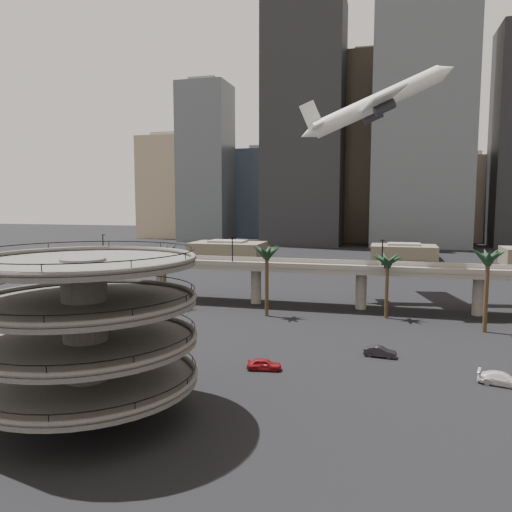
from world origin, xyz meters
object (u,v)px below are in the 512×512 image
(airborne_jet, at_px, (376,103))
(car_a, at_px, (264,364))
(parking_ramp, at_px, (85,322))
(overpass, at_px, (307,271))
(car_b, at_px, (380,352))
(car_c, at_px, (502,379))

(airborne_jet, distance_m, car_a, 69.45)
(parking_ramp, bearing_deg, overpass, 77.57)
(overpass, bearing_deg, car_b, -63.90)
(overpass, height_order, airborne_jet, airborne_jet)
(parking_ramp, bearing_deg, car_b, 44.39)
(car_c, bearing_deg, parking_ramp, 129.38)
(car_b, bearing_deg, overpass, 32.79)
(overpass, xyz_separation_m, car_b, (15.32, -31.27, -6.60))
(car_a, bearing_deg, car_c, -94.55)
(overpass, bearing_deg, airborne_jet, 46.11)
(parking_ramp, xyz_separation_m, airborne_jet, (25.67, 72.16, 33.12))
(parking_ramp, xyz_separation_m, car_b, (28.32, 27.72, -9.09))
(overpass, bearing_deg, car_c, -52.69)
(car_a, distance_m, car_c, 28.74)
(overpass, height_order, car_b, overpass)
(overpass, xyz_separation_m, car_c, (29.50, -38.71, -6.56))
(overpass, bearing_deg, car_a, -88.82)
(overpass, relative_size, car_c, 24.24)
(car_b, xyz_separation_m, car_c, (14.19, -7.44, 0.04))
(car_a, bearing_deg, car_b, -65.43)
(overpass, relative_size, car_b, 28.84)
(car_a, bearing_deg, overpass, -7.36)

